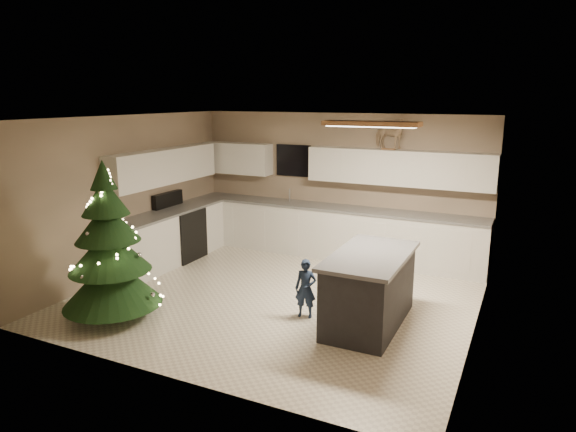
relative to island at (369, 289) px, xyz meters
The scene contains 8 objects.
ground_plane 1.59m from the island, 167.77° to the left, with size 5.50×5.50×0.00m, color beige.
room_shell 1.96m from the island, 167.51° to the left, with size 5.52×5.02×2.61m.
cabinetry 3.11m from the island, 140.53° to the left, with size 5.50×3.20×2.00m.
island is the anchor object (origin of this frame).
bar_stool 0.51m from the island, 147.64° to the left, with size 0.33×0.33×0.62m.
christmas_tree 3.40m from the island, 157.78° to the right, with size 1.33×1.28×2.12m.
toddler 0.84m from the island, 169.69° to the right, with size 0.29×0.19×0.80m, color #181E36.
rocking_horse 3.24m from the island, 101.04° to the left, with size 0.65×0.42×0.52m.
Camera 1 is at (3.21, -6.36, 2.89)m, focal length 32.00 mm.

